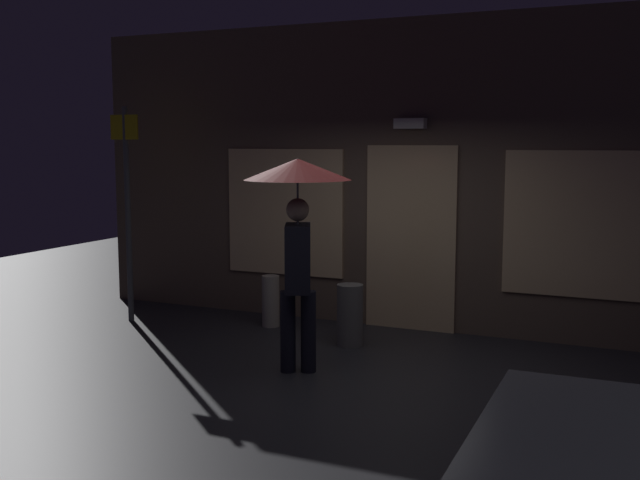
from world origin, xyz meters
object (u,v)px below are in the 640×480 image
at_px(person_with_umbrella, 298,208).
at_px(sidewalk_bollard_2, 271,301).
at_px(street_sign_post, 127,202).
at_px(sidewalk_bollard, 350,315).

xyz_separation_m(person_with_umbrella, sidewalk_bollard_2, (-1.12, 1.54, -1.30)).
relative_size(street_sign_post, sidewalk_bollard, 3.89).
distance_m(street_sign_post, sidewalk_bollard_2, 2.16).
relative_size(person_with_umbrella, sidewalk_bollard, 3.04).
distance_m(person_with_umbrella, sidewalk_bollard_2, 2.31).
bearing_deg(person_with_umbrella, sidewalk_bollard_2, -168.67).
bearing_deg(sidewalk_bollard_2, sidewalk_bollard, -19.42).
height_order(street_sign_post, sidewalk_bollard, street_sign_post).
distance_m(street_sign_post, sidewalk_bollard, 3.17).
relative_size(street_sign_post, sidewalk_bollard_2, 4.26).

